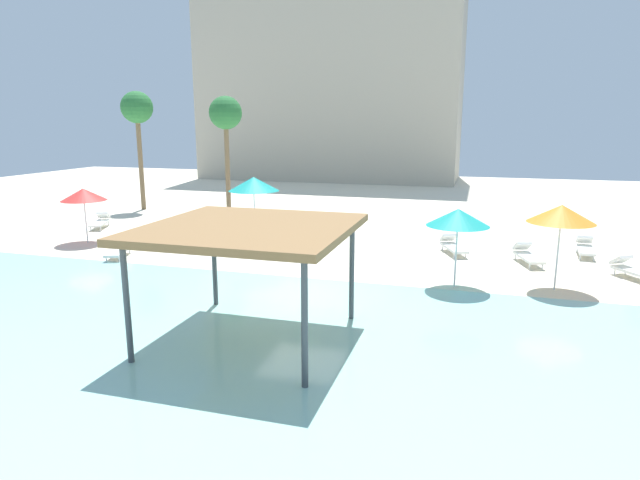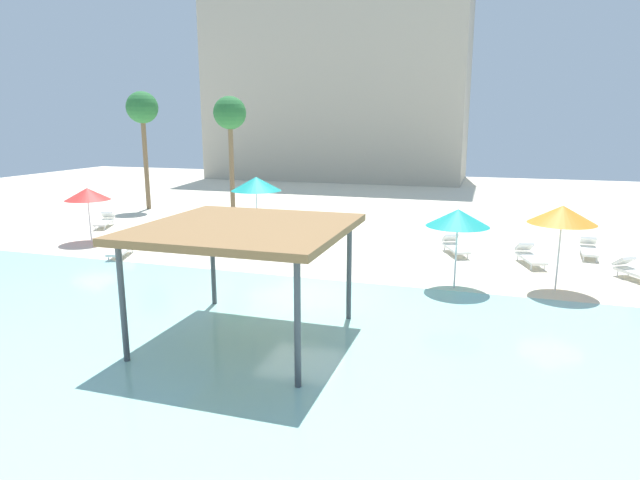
{
  "view_description": "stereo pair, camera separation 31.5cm",
  "coord_description": "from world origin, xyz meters",
  "px_view_note": "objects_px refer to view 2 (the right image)",
  "views": [
    {
      "loc": [
        5.2,
        -15.62,
        5.33
      ],
      "look_at": [
        -0.01,
        2.0,
        1.3
      ],
      "focal_mm": 30.33,
      "sensor_mm": 36.0,
      "label": 1
    },
    {
      "loc": [
        5.5,
        -15.53,
        5.33
      ],
      "look_at": [
        -0.01,
        2.0,
        1.3
      ],
      "focal_mm": 30.33,
      "sensor_mm": 36.0,
      "label": 2
    }
  ],
  "objects_px": {
    "lounge_chair_0": "(455,246)",
    "lounge_chair_2": "(529,256)",
    "shade_pavilion": "(245,231)",
    "lounge_chair_5": "(589,249)",
    "beach_umbrella_red_0": "(87,194)",
    "beach_umbrella_teal_5": "(458,218)",
    "palm_tree_0": "(142,111)",
    "palm_tree_2": "(230,116)",
    "beach_umbrella_orange_1": "(562,215)",
    "beach_umbrella_teal_4": "(256,184)",
    "lounge_chair_1": "(637,271)",
    "lounge_chair_3": "(122,248)",
    "lounge_chair_4": "(105,221)"
  },
  "relations": [
    {
      "from": "lounge_chair_4",
      "to": "palm_tree_0",
      "type": "relative_size",
      "value": 0.28
    },
    {
      "from": "palm_tree_0",
      "to": "lounge_chair_5",
      "type": "bearing_deg",
      "value": -12.12
    },
    {
      "from": "beach_umbrella_teal_4",
      "to": "lounge_chair_5",
      "type": "distance_m",
      "value": 14.33
    },
    {
      "from": "shade_pavilion",
      "to": "beach_umbrella_orange_1",
      "type": "distance_m",
      "value": 10.18
    },
    {
      "from": "lounge_chair_4",
      "to": "lounge_chair_3",
      "type": "bearing_deg",
      "value": 21.48
    },
    {
      "from": "lounge_chair_3",
      "to": "lounge_chair_5",
      "type": "height_order",
      "value": "same"
    },
    {
      "from": "beach_umbrella_red_0",
      "to": "lounge_chair_2",
      "type": "bearing_deg",
      "value": 5.13
    },
    {
      "from": "lounge_chair_1",
      "to": "lounge_chair_2",
      "type": "bearing_deg",
      "value": -143.4
    },
    {
      "from": "lounge_chair_2",
      "to": "beach_umbrella_teal_5",
      "type": "bearing_deg",
      "value": -49.5
    },
    {
      "from": "beach_umbrella_orange_1",
      "to": "lounge_chair_1",
      "type": "distance_m",
      "value": 4.08
    },
    {
      "from": "beach_umbrella_teal_4",
      "to": "lounge_chair_1",
      "type": "distance_m",
      "value": 15.47
    },
    {
      "from": "lounge_chair_5",
      "to": "palm_tree_2",
      "type": "relative_size",
      "value": 0.28
    },
    {
      "from": "beach_umbrella_teal_5",
      "to": "palm_tree_0",
      "type": "relative_size",
      "value": 0.37
    },
    {
      "from": "shade_pavilion",
      "to": "lounge_chair_5",
      "type": "relative_size",
      "value": 2.49
    },
    {
      "from": "beach_umbrella_teal_4",
      "to": "palm_tree_0",
      "type": "height_order",
      "value": "palm_tree_0"
    },
    {
      "from": "beach_umbrella_teal_5",
      "to": "lounge_chair_3",
      "type": "distance_m",
      "value": 13.32
    },
    {
      "from": "lounge_chair_0",
      "to": "lounge_chair_4",
      "type": "distance_m",
      "value": 17.68
    },
    {
      "from": "shade_pavilion",
      "to": "lounge_chair_5",
      "type": "bearing_deg",
      "value": 51.29
    },
    {
      "from": "lounge_chair_5",
      "to": "lounge_chair_0",
      "type": "bearing_deg",
      "value": -73.53
    },
    {
      "from": "beach_umbrella_teal_5",
      "to": "lounge_chair_2",
      "type": "relative_size",
      "value": 1.31
    },
    {
      "from": "lounge_chair_4",
      "to": "lounge_chair_5",
      "type": "distance_m",
      "value": 22.88
    },
    {
      "from": "shade_pavilion",
      "to": "beach_umbrella_red_0",
      "type": "xyz_separation_m",
      "value": [
        -11.63,
        8.21,
        -0.59
      ]
    },
    {
      "from": "beach_umbrella_red_0",
      "to": "palm_tree_0",
      "type": "bearing_deg",
      "value": 109.24
    },
    {
      "from": "lounge_chair_1",
      "to": "shade_pavilion",
      "type": "bearing_deg",
      "value": -83.98
    },
    {
      "from": "beach_umbrella_red_0",
      "to": "lounge_chair_3",
      "type": "bearing_deg",
      "value": -31.62
    },
    {
      "from": "lounge_chair_1",
      "to": "lounge_chair_0",
      "type": "bearing_deg",
      "value": -141.93
    },
    {
      "from": "beach_umbrella_red_0",
      "to": "lounge_chair_1",
      "type": "distance_m",
      "value": 22.24
    },
    {
      "from": "lounge_chair_2",
      "to": "palm_tree_0",
      "type": "distance_m",
      "value": 23.72
    },
    {
      "from": "palm_tree_0",
      "to": "beach_umbrella_teal_5",
      "type": "bearing_deg",
      "value": -29.94
    },
    {
      "from": "beach_umbrella_teal_4",
      "to": "palm_tree_2",
      "type": "xyz_separation_m",
      "value": [
        -4.45,
        6.45,
        3.09
      ]
    },
    {
      "from": "palm_tree_0",
      "to": "lounge_chair_3",
      "type": "bearing_deg",
      "value": -60.12
    },
    {
      "from": "beach_umbrella_teal_5",
      "to": "lounge_chair_0",
      "type": "distance_m",
      "value": 5.22
    },
    {
      "from": "beach_umbrella_orange_1",
      "to": "beach_umbrella_teal_4",
      "type": "relative_size",
      "value": 0.96
    },
    {
      "from": "lounge_chair_1",
      "to": "palm_tree_0",
      "type": "height_order",
      "value": "palm_tree_0"
    },
    {
      "from": "lounge_chair_5",
      "to": "palm_tree_0",
      "type": "bearing_deg",
      "value": -97.99
    },
    {
      "from": "beach_umbrella_orange_1",
      "to": "lounge_chair_4",
      "type": "height_order",
      "value": "beach_umbrella_orange_1"
    },
    {
      "from": "beach_umbrella_teal_4",
      "to": "lounge_chair_1",
      "type": "bearing_deg",
      "value": -8.5
    },
    {
      "from": "beach_umbrella_teal_5",
      "to": "lounge_chair_1",
      "type": "height_order",
      "value": "beach_umbrella_teal_5"
    },
    {
      "from": "beach_umbrella_orange_1",
      "to": "beach_umbrella_red_0",
      "type": "bearing_deg",
      "value": 175.21
    },
    {
      "from": "beach_umbrella_orange_1",
      "to": "lounge_chair_2",
      "type": "distance_m",
      "value": 4.0
    },
    {
      "from": "shade_pavilion",
      "to": "beach_umbrella_orange_1",
      "type": "relative_size",
      "value": 1.73
    },
    {
      "from": "lounge_chair_0",
      "to": "lounge_chair_2",
      "type": "height_order",
      "value": "same"
    },
    {
      "from": "beach_umbrella_orange_1",
      "to": "palm_tree_2",
      "type": "height_order",
      "value": "palm_tree_2"
    },
    {
      "from": "palm_tree_0",
      "to": "lounge_chair_0",
      "type": "bearing_deg",
      "value": -18.42
    },
    {
      "from": "lounge_chair_3",
      "to": "lounge_chair_4",
      "type": "height_order",
      "value": "same"
    },
    {
      "from": "beach_umbrella_orange_1",
      "to": "palm_tree_2",
      "type": "bearing_deg",
      "value": 147.28
    },
    {
      "from": "lounge_chair_1",
      "to": "lounge_chair_5",
      "type": "height_order",
      "value": "same"
    },
    {
      "from": "lounge_chair_5",
      "to": "lounge_chair_4",
      "type": "bearing_deg",
      "value": -84.39
    },
    {
      "from": "lounge_chair_5",
      "to": "beach_umbrella_teal_5",
      "type": "bearing_deg",
      "value": -35.29
    },
    {
      "from": "lounge_chair_5",
      "to": "palm_tree_2",
      "type": "bearing_deg",
      "value": -102.37
    }
  ]
}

